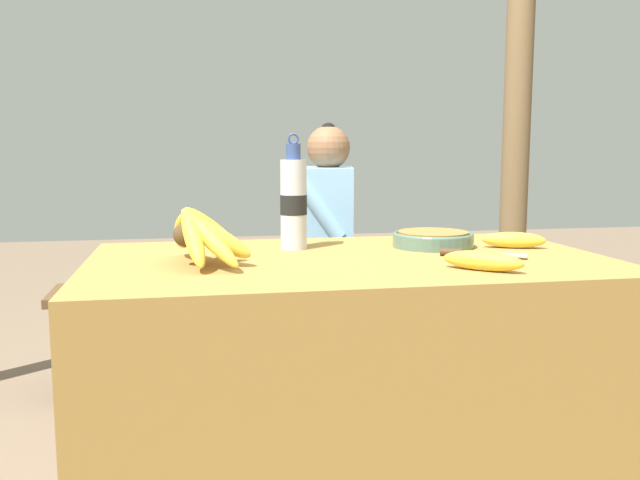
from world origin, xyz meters
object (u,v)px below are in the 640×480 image
Objects in this scene: water_bottle at (294,202)px; serving_bowl at (433,238)px; loose_banana_front at (483,261)px; loose_banana_side at (514,240)px; banana_bunch_ripe at (201,234)px; support_post_far at (517,116)px; banana_bunch_green at (154,269)px; wooden_bench at (257,300)px; seated_vendor at (317,236)px; knife at (470,253)px.

serving_bowl is at bearing -5.05° from water_bottle.
loose_banana_side is at bearing 53.12° from loose_banana_front.
serving_bowl is at bearing 15.13° from banana_bunch_ripe.
banana_bunch_green is at bearing -172.45° from support_post_far.
serving_bowl is at bearing 162.64° from loose_banana_side.
wooden_bench is at bearing 106.11° from loose_banana_front.
banana_bunch_green is at bearing 9.10° from seated_vendor.
loose_banana_front is 1.84m from support_post_far.
water_bottle is at bearing -89.20° from wooden_bench.
loose_banana_front is at bearing -59.22° from banana_bunch_green.
support_post_far is at bearing 63.19° from loose_banana_side.
banana_bunch_ripe is at bearing -172.81° from loose_banana_side.
water_bottle is (0.25, 0.21, 0.06)m from banana_bunch_ripe.
loose_banana_side reaches higher than knife.
wooden_bench is at bearing 77.95° from banana_bunch_ripe.
loose_banana_front is (-0.02, -0.38, -0.00)m from serving_bowl.
banana_bunch_green is (-0.18, 1.15, -0.28)m from banana_bunch_ripe.
serving_bowl is 0.10× the size of support_post_far.
loose_banana_side reaches higher than wooden_bench.
loose_banana_side is (0.86, 0.11, -0.05)m from banana_bunch_ripe.
water_bottle is 1.57× the size of knife.
support_post_far reaches higher than loose_banana_side.
banana_bunch_ripe is at bearing -137.57° from support_post_far.
seated_vendor is (0.23, 0.90, -0.22)m from water_bottle.
loose_banana_front is 1.32m from seated_vendor.
loose_banana_side is at bearing -116.81° from support_post_far.
water_bottle is at bearing -137.00° from support_post_far.
loose_banana_side is 0.58× the size of banana_bunch_green.
banana_bunch_ripe is 1.52× the size of serving_bowl.
support_post_far reaches higher than water_bottle.
banana_bunch_ripe reaches higher than loose_banana_front.
knife is (0.42, -0.22, -0.12)m from water_bottle.
banana_bunch_ripe reaches higher than serving_bowl.
water_bottle is 0.29× the size of seated_vendor.
banana_bunch_ripe is at bearing -154.57° from knife.
loose_banana_front is 0.56× the size of banana_bunch_green.
loose_banana_front reaches higher than serving_bowl.
banana_bunch_green is at bearing 98.71° from banana_bunch_ripe.
loose_banana_front is 1.44m from wooden_bench.
knife is 1.66m from support_post_far.
banana_bunch_ripe is at bearing -164.87° from serving_bowl.
knife is at bearing 74.94° from loose_banana_front.
wooden_bench is (-0.44, 1.15, -0.36)m from knife.
seated_vendor is 0.68m from banana_bunch_green.
banana_bunch_green is at bearing 114.68° from water_bottle.
loose_banana_side is at bearing -17.36° from serving_bowl.
knife is 1.46m from banana_bunch_green.
water_bottle reaches higher than banana_bunch_green.
banana_bunch_ripe reaches higher than wooden_bench.
banana_bunch_ripe is 0.67m from serving_bowl.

